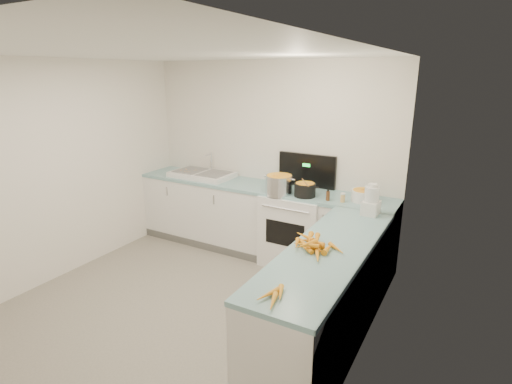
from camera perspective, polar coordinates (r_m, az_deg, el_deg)
The scene contains 19 objects.
floor at distance 4.27m, azimuth -11.31°, elevation -16.83°, with size 3.50×4.00×0.00m, color gray, non-canonical shape.
ceiling at distance 3.59m, azimuth -13.67°, elevation 18.84°, with size 3.50×4.00×0.00m, color white, non-canonical shape.
wall_back at distance 5.35m, azimuth 1.95°, elevation 4.91°, with size 3.50×2.50×0.00m, color white, non-canonical shape.
wall_left at distance 5.05m, azimuth -27.44°, elevation 2.34°, with size 4.00×2.50×0.00m, color white, non-canonical shape.
wall_right at distance 2.93m, azimuth 14.30°, elevation -5.59°, with size 4.00×2.50×0.00m, color white, non-canonical shape.
counter_back at distance 5.31m, azimuth 0.37°, elevation -3.93°, with size 3.50×0.62×0.94m.
counter_right at distance 3.62m, azimuth 10.01°, elevation -14.68°, with size 0.62×2.20×0.94m.
stove at distance 5.07m, azimuth 5.75°, elevation -4.99°, with size 0.76×0.65×1.36m.
sink at distance 5.63m, azimuth -7.65°, elevation 2.54°, with size 0.86×0.52×0.31m.
steel_pot at distance 4.81m, azimuth 3.32°, elevation 0.99°, with size 0.33×0.33×0.24m, color silver.
black_pot at distance 4.72m, azimuth 7.00°, elevation 0.20°, with size 0.25×0.25×0.18m, color black.
wooden_spoon at distance 4.69m, azimuth 7.04°, elevation 1.36°, with size 0.01×0.01×0.34m, color #AD7A47.
mixing_bowl at distance 4.67m, azimuth 15.16°, elevation -0.51°, with size 0.28×0.28×0.13m, color white.
extract_bottle at distance 4.60m, azimuth 10.23°, elevation -0.56°, with size 0.04×0.04×0.11m, color #593319.
spice_jar at distance 4.59m, azimuth 12.28°, elevation -0.88°, with size 0.05×0.05×0.09m, color #E5B266.
food_processor at distance 4.23m, azimuth 16.15°, elevation -1.29°, with size 0.17×0.20×0.33m.
carrot_pile at distance 3.35m, azimuth 8.19°, elevation -7.44°, with size 0.47×0.44×0.09m.
peeled_carrots at distance 2.65m, azimuth 2.53°, elevation -14.65°, with size 0.16×0.30×0.04m.
peelings at distance 5.73m, azimuth -9.67°, elevation 3.10°, with size 0.21×0.28×0.01m.
Camera 1 is at (2.42, -2.64, 2.33)m, focal length 28.00 mm.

